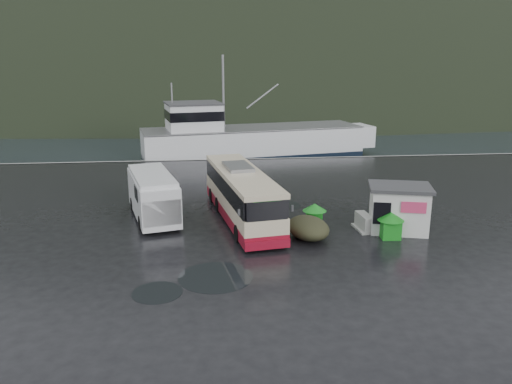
{
  "coord_description": "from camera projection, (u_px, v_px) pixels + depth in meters",
  "views": [
    {
      "loc": [
        -2.08,
        -26.23,
        9.35
      ],
      "look_at": [
        0.81,
        1.83,
        1.7
      ],
      "focal_mm": 35.0,
      "sensor_mm": 36.0,
      "label": 1
    }
  ],
  "objects": [
    {
      "name": "white_van",
      "position": [
        154.0,
        218.0,
        29.98
      ],
      "size": [
        3.82,
        6.99,
        2.78
      ],
      "primitive_type": null,
      "rotation": [
        0.0,
        0.0,
        0.24
      ],
      "color": "silver",
      "rests_on": "ground"
    },
    {
      "name": "headland",
      "position": [
        226.0,
        75.0,
        268.83
      ],
      "size": [
        780.0,
        540.0,
        570.0
      ],
      "primitive_type": "ellipsoid",
      "color": "black",
      "rests_on": "ground"
    },
    {
      "name": "puddles",
      "position": [
        230.0,
        253.0,
        24.58
      ],
      "size": [
        9.28,
        14.09,
        0.01
      ],
      "color": "black",
      "rests_on": "ground"
    },
    {
      "name": "jersey_barrier_a",
      "position": [
        364.0,
        230.0,
        27.94
      ],
      "size": [
        0.99,
        1.82,
        0.89
      ],
      "primitive_type": null,
      "rotation": [
        0.0,
        0.0,
        0.06
      ],
      "color": "#999993",
      "rests_on": "ground"
    },
    {
      "name": "harbor_water",
      "position": [
        212.0,
        93.0,
        133.44
      ],
      "size": [
        300.0,
        180.0,
        0.02
      ],
      "primitive_type": "cube",
      "color": "black",
      "rests_on": "ground"
    },
    {
      "name": "jersey_barrier_b",
      "position": [
        378.0,
        232.0,
        27.62
      ],
      "size": [
        1.2,
        1.65,
        0.74
      ],
      "primitive_type": null,
      "rotation": [
        0.0,
        0.0,
        -0.34
      ],
      "color": "#999993",
      "rests_on": "ground"
    },
    {
      "name": "waste_bin_right",
      "position": [
        389.0,
        238.0,
        26.7
      ],
      "size": [
        1.09,
        1.09,
        1.43
      ],
      "primitive_type": null,
      "rotation": [
        0.0,
        0.0,
        -0.07
      ],
      "color": "#17831D",
      "rests_on": "ground"
    },
    {
      "name": "ground",
      "position": [
        245.0,
        230.0,
        27.83
      ],
      "size": [
        160.0,
        160.0,
        0.0
      ],
      "primitive_type": "plane",
      "color": "black",
      "rests_on": "ground"
    },
    {
      "name": "waste_bin_left",
      "position": [
        314.0,
        226.0,
        28.47
      ],
      "size": [
        1.18,
        1.18,
        1.36
      ],
      "primitive_type": null,
      "rotation": [
        0.0,
        0.0,
        -0.24
      ],
      "color": "#17831D",
      "rests_on": "ground"
    },
    {
      "name": "ticket_kiosk",
      "position": [
        397.0,
        230.0,
        27.8
      ],
      "size": [
        3.84,
        3.27,
        2.59
      ],
      "primitive_type": null,
      "rotation": [
        0.0,
        0.0,
        -0.26
      ],
      "color": "silver",
      "rests_on": "ground"
    },
    {
      "name": "dome_tent",
      "position": [
        308.0,
        238.0,
        26.65
      ],
      "size": [
        2.55,
        3.23,
        1.15
      ],
      "primitive_type": null,
      "rotation": [
        0.0,
        0.0,
        0.17
      ],
      "color": "#2D2E1B",
      "rests_on": "ground"
    },
    {
      "name": "quay_edge",
      "position": [
        228.0,
        160.0,
        47.04
      ],
      "size": [
        160.0,
        0.6,
        1.5
      ],
      "primitive_type": "cube",
      "color": "#999993",
      "rests_on": "ground"
    },
    {
      "name": "fishing_trawler",
      "position": [
        253.0,
        146.0,
        54.04
      ],
      "size": [
        28.33,
        11.19,
        11.07
      ],
      "primitive_type": null,
      "rotation": [
        0.0,
        0.0,
        0.19
      ],
      "color": "silver",
      "rests_on": "ground"
    },
    {
      "name": "coach_bus",
      "position": [
        242.0,
        219.0,
        29.79
      ],
      "size": [
        4.54,
        11.41,
        3.14
      ],
      "primitive_type": null,
      "rotation": [
        0.0,
        0.0,
        0.16
      ],
      "color": "beige",
      "rests_on": "ground"
    }
  ]
}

